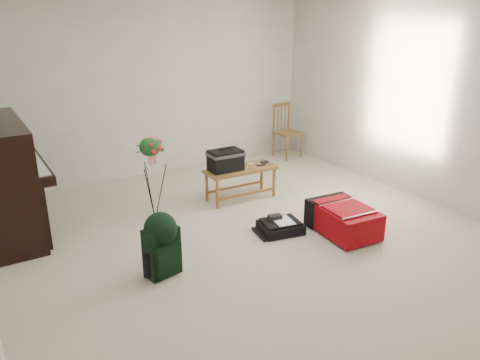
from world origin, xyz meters
TOP-DOWN VIEW (x-y plane):
  - floor at (0.00, 0.00)m, footprint 5.00×5.50m
  - wall_back at (0.00, 2.75)m, footprint 5.00×0.04m
  - wall_right at (2.50, 0.00)m, footprint 0.04×5.50m
  - piano at (-2.19, 1.60)m, footprint 0.71×1.50m
  - bench at (0.35, 1.16)m, footprint 0.94×0.40m
  - dining_chair at (2.14, 2.36)m, footprint 0.43×0.43m
  - red_suitcase at (0.91, -0.26)m, footprint 0.56×0.79m
  - black_duffel at (0.35, 0.07)m, footprint 0.51×0.44m
  - green_backpack at (-1.11, -0.08)m, footprint 0.34×0.31m
  - flower_stand at (-0.71, 1.10)m, footprint 0.42×0.42m

SIDE VIEW (x-z plane):
  - floor at x=0.00m, z-range -0.01..0.01m
  - black_duffel at x=0.35m, z-range -0.03..0.16m
  - red_suitcase at x=0.91m, z-range 0.01..0.33m
  - green_backpack at x=-1.11m, z-range 0.03..0.65m
  - dining_chair at x=2.14m, z-range -0.01..0.87m
  - bench at x=0.35m, z-range 0.15..0.86m
  - flower_stand at x=-0.71m, z-range -0.01..1.02m
  - piano at x=-2.19m, z-range -0.03..1.22m
  - wall_back at x=0.00m, z-range 0.00..2.50m
  - wall_right at x=2.50m, z-range 0.00..2.50m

